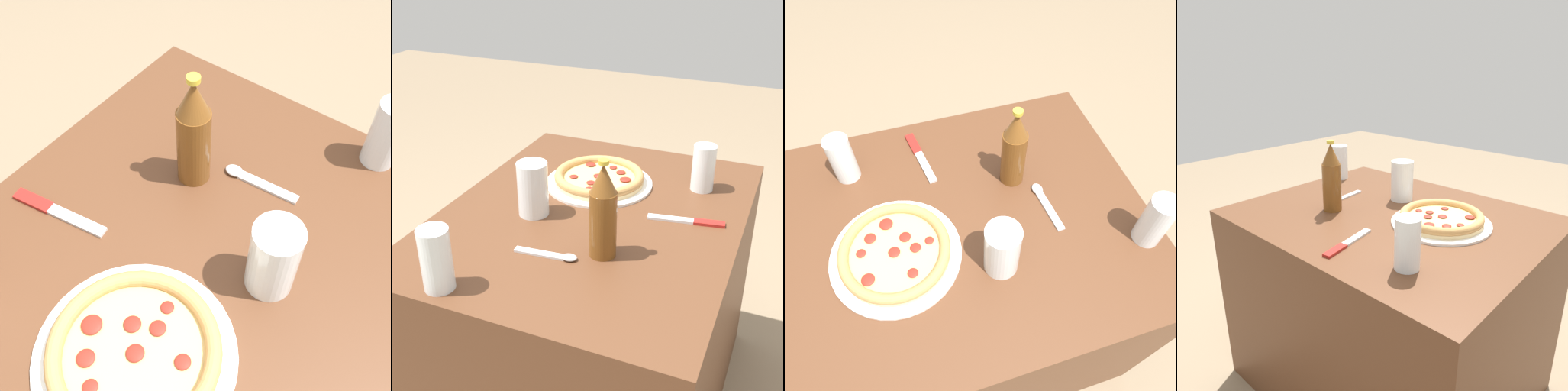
# 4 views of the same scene
# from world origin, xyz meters

# --- Properties ---
(ground_plane) EXTENTS (8.00, 8.00, 0.00)m
(ground_plane) POSITION_xyz_m (0.00, 0.00, 0.00)
(ground_plane) COLOR #847056
(table) EXTENTS (0.99, 0.78, 0.70)m
(table) POSITION_xyz_m (0.00, 0.00, 0.35)
(table) COLOR #56331E
(table) RESTS_ON ground_plane
(pizza_salami) EXTENTS (0.32, 0.32, 0.04)m
(pizza_salami) POSITION_xyz_m (0.17, 0.05, 0.72)
(pizza_salami) COLOR white
(pizza_salami) RESTS_ON table
(glass_water) EXTENTS (0.07, 0.07, 0.15)m
(glass_water) POSITION_xyz_m (-0.44, 0.18, 0.77)
(glass_water) COLOR white
(glass_water) RESTS_ON table
(glass_iced_tea) EXTENTS (0.08, 0.08, 0.15)m
(glass_iced_tea) POSITION_xyz_m (-0.07, 0.15, 0.77)
(glass_iced_tea) COLOR white
(glass_iced_tea) RESTS_ON table
(beer_bottle) EXTENTS (0.07, 0.07, 0.24)m
(beer_bottle) POSITION_xyz_m (-0.18, -0.10, 0.82)
(beer_bottle) COLOR brown
(beer_bottle) RESTS_ON table
(knife) EXTENTS (0.06, 0.20, 0.01)m
(knife) POSITION_xyz_m (0.05, -0.25, 0.71)
(knife) COLOR maroon
(knife) RESTS_ON table
(spoon) EXTENTS (0.04, 0.16, 0.01)m
(spoon) POSITION_xyz_m (-0.24, 0.01, 0.71)
(spoon) COLOR silver
(spoon) RESTS_ON table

